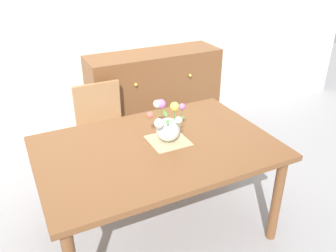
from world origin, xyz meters
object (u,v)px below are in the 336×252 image
Objects in this scene: dresser at (155,98)px; flower_vase at (167,126)px; chair_far at (103,127)px; dining_table at (157,156)px.

flower_vase is at bearing -110.53° from dresser.
flower_vase is at bearing 105.05° from chair_far.
chair_far is 0.95m from flower_vase.
chair_far is 3.30× the size of flower_vase.
flower_vase is at bearing 16.95° from dining_table.
chair_far is at bearing -148.02° from dresser.
dresser is 1.44m from flower_vase.
dining_table is 0.91m from chair_far.
chair_far is at bearing 98.55° from dining_table.
flower_vase is (-0.49, -1.30, 0.37)m from dresser.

